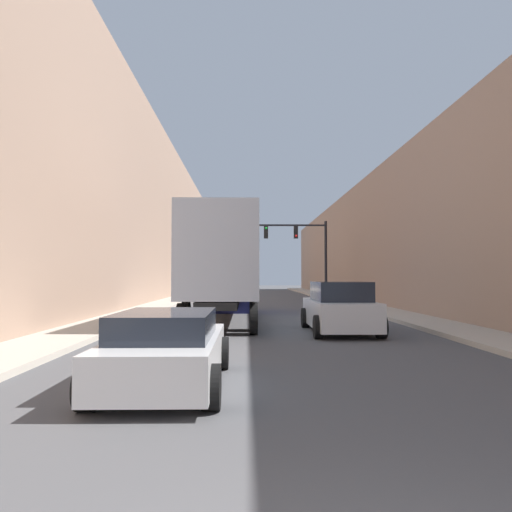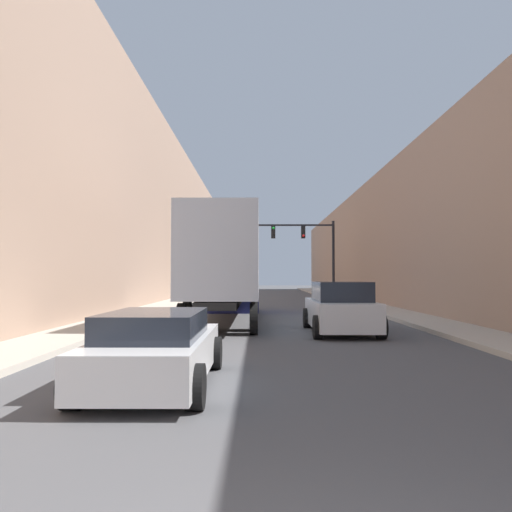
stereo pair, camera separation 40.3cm
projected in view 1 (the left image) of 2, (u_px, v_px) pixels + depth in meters
name	position (u px, v px, depth m)	size (l,w,h in m)	color
sidewalk_right	(354.00, 304.00, 32.00)	(2.03, 80.00, 0.15)	#B2A899
sidewalk_left	(163.00, 304.00, 31.76)	(2.03, 80.00, 0.15)	#B2A899
building_right	(415.00, 239.00, 32.25)	(6.00, 80.00, 8.50)	#997A66
building_left	(101.00, 203.00, 31.95)	(6.00, 80.00, 13.09)	#997A66
semi_truck	(225.00, 264.00, 20.83)	(2.58, 12.57, 4.17)	#B2B7C1
sedan_car	(167.00, 349.00, 8.38)	(1.95, 4.37, 1.26)	silver
suv_car	(339.00, 308.00, 16.33)	(2.11, 4.56, 1.67)	silver
traffic_signal_gantry	(303.00, 245.00, 36.13)	(6.62, 0.35, 5.85)	black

